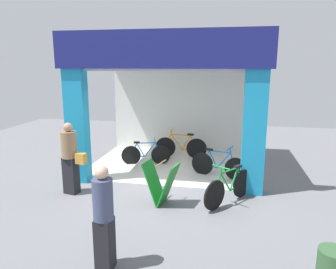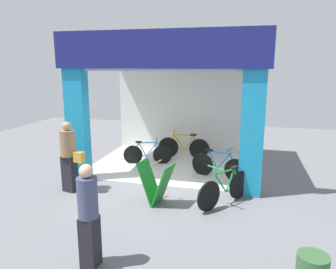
{
  "view_description": "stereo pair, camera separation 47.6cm",
  "coord_description": "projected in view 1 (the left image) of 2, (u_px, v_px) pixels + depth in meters",
  "views": [
    {
      "loc": [
        1.59,
        -7.46,
        3.01
      ],
      "look_at": [
        0.0,
        0.91,
        1.15
      ],
      "focal_mm": 34.1,
      "sensor_mm": 36.0,
      "label": 1
    },
    {
      "loc": [
        2.05,
        -7.36,
        3.01
      ],
      "look_at": [
        0.0,
        0.91,
        1.15
      ],
      "focal_mm": 34.1,
      "sensor_mm": 36.0,
      "label": 2
    }
  ],
  "objects": [
    {
      "name": "bicycle_parked_0",
      "position": [
        229.0,
        187.0,
        7.04
      ],
      "size": [
        1.01,
        1.38,
        0.92
      ],
      "color": "black",
      "rests_on": "ground"
    },
    {
      "name": "bicycle_inside_1",
      "position": [
        219.0,
        165.0,
        8.64
      ],
      "size": [
        1.53,
        0.6,
        0.88
      ],
      "color": "black",
      "rests_on": "ground"
    },
    {
      "name": "shop_facade",
      "position": [
        173.0,
        101.0,
        9.29
      ],
      "size": [
        5.12,
        3.94,
        3.8
      ],
      "color": "beige",
      "rests_on": "ground"
    },
    {
      "name": "pedestrian_0",
      "position": [
        104.0,
        218.0,
        4.66
      ],
      "size": [
        0.31,
        0.31,
        1.63
      ],
      "color": "black",
      "rests_on": "ground"
    },
    {
      "name": "bicycle_inside_0",
      "position": [
        181.0,
        147.0,
        10.49
      ],
      "size": [
        1.71,
        0.47,
        0.94
      ],
      "color": "black",
      "rests_on": "ground"
    },
    {
      "name": "pedestrian_1",
      "position": [
        70.0,
        157.0,
        7.48
      ],
      "size": [
        0.67,
        0.44,
        1.72
      ],
      "color": "black",
      "rests_on": "ground"
    },
    {
      "name": "ground_plane",
      "position": [
        161.0,
        186.0,
        8.09
      ],
      "size": [
        17.84,
        17.84,
        0.0
      ],
      "primitive_type": "plane",
      "color": "slate",
      "rests_on": "ground"
    },
    {
      "name": "bicycle_inside_2",
      "position": [
        146.0,
        154.0,
        9.8
      ],
      "size": [
        1.47,
        0.46,
        0.82
      ],
      "color": "black",
      "rests_on": "ground"
    },
    {
      "name": "sandwich_board_sign",
      "position": [
        161.0,
        183.0,
        6.96
      ],
      "size": [
        0.83,
        0.64,
        0.96
      ],
      "color": "#197226",
      "rests_on": "ground"
    }
  ]
}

